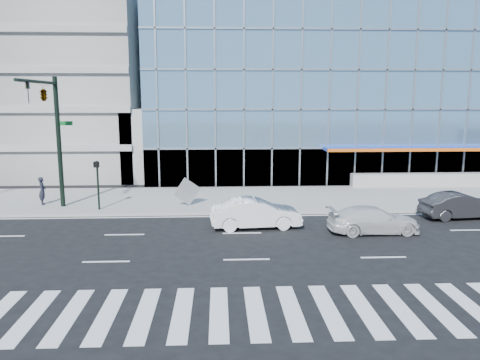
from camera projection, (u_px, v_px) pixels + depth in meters
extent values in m
plane|color=black|center=(242.00, 233.00, 24.10)|extent=(160.00, 160.00, 0.00)
cube|color=gray|center=(236.00, 199.00, 31.96)|extent=(120.00, 8.00, 0.15)
cube|color=#78A7C8|center=(363.00, 92.00, 49.02)|extent=(42.00, 26.00, 15.00)
cube|color=gray|center=(31.00, 67.00, 47.04)|extent=(24.00, 24.00, 20.00)
cube|color=gray|center=(163.00, 143.00, 41.02)|extent=(6.00, 8.00, 6.00)
cube|color=gray|center=(63.00, 5.00, 87.46)|extent=(14.00, 14.00, 48.00)
cylinder|color=black|center=(59.00, 143.00, 28.79)|extent=(0.28, 0.28, 8.00)
cylinder|color=black|center=(37.00, 82.00, 25.41)|extent=(0.18, 5.60, 0.18)
imported|color=black|center=(28.00, 93.00, 24.14)|extent=(0.18, 0.22, 1.10)
imported|color=black|center=(44.00, 93.00, 26.30)|extent=(0.48, 2.24, 0.90)
cube|color=#0C591E|center=(65.00, 123.00, 28.60)|extent=(0.90, 0.05, 0.25)
cylinder|color=black|center=(98.00, 185.00, 28.35)|extent=(0.12, 0.12, 3.00)
cube|color=black|center=(96.00, 164.00, 27.98)|extent=(0.30, 0.25, 0.35)
imported|color=silver|center=(373.00, 220.00, 24.09)|extent=(4.75, 2.05, 1.36)
imported|color=white|center=(256.00, 213.00, 25.01)|extent=(4.94, 2.06, 1.59)
imported|color=black|center=(461.00, 206.00, 26.98)|extent=(4.68, 2.06, 1.50)
imported|color=black|center=(42.00, 191.00, 29.78)|extent=(0.59, 0.74, 1.78)
cube|color=gray|center=(187.00, 191.00, 29.49)|extent=(1.69, 0.78, 1.82)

